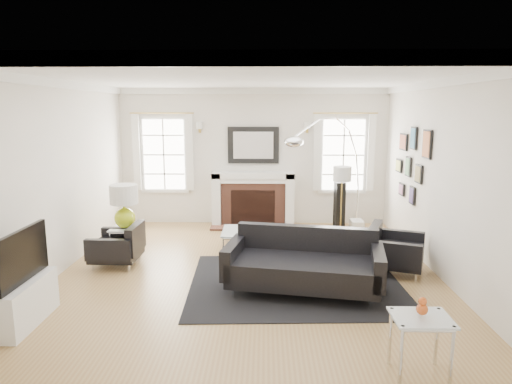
{
  "coord_description": "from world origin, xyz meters",
  "views": [
    {
      "loc": [
        0.25,
        -6.42,
        2.37
      ],
      "look_at": [
        0.11,
        0.3,
        1.15
      ],
      "focal_mm": 32.0,
      "sensor_mm": 36.0,
      "label": 1
    }
  ],
  "objects_px": {
    "armchair_left": "(120,246)",
    "armchair_right": "(393,250)",
    "gourd_lamp": "(124,203)",
    "fireplace": "(253,200)",
    "arc_floor_lamp": "(328,171)",
    "coffee_table": "(247,232)",
    "sofa": "(304,264)"
  },
  "relations": [
    {
      "from": "armchair_left",
      "to": "armchair_right",
      "type": "distance_m",
      "value": 4.14
    },
    {
      "from": "armchair_right",
      "to": "gourd_lamp",
      "type": "relative_size",
      "value": 1.49
    },
    {
      "from": "fireplace",
      "to": "arc_floor_lamp",
      "type": "height_order",
      "value": "arc_floor_lamp"
    },
    {
      "from": "armchair_left",
      "to": "gourd_lamp",
      "type": "relative_size",
      "value": 1.14
    },
    {
      "from": "coffee_table",
      "to": "arc_floor_lamp",
      "type": "height_order",
      "value": "arc_floor_lamp"
    },
    {
      "from": "gourd_lamp",
      "to": "arc_floor_lamp",
      "type": "xyz_separation_m",
      "value": [
        3.41,
        1.26,
        0.35
      ]
    },
    {
      "from": "gourd_lamp",
      "to": "armchair_right",
      "type": "bearing_deg",
      "value": -7.43
    },
    {
      "from": "coffee_table",
      "to": "fireplace",
      "type": "bearing_deg",
      "value": 87.98
    },
    {
      "from": "armchair_left",
      "to": "armchair_right",
      "type": "bearing_deg",
      "value": -2.52
    },
    {
      "from": "fireplace",
      "to": "arc_floor_lamp",
      "type": "relative_size",
      "value": 0.73
    },
    {
      "from": "gourd_lamp",
      "to": "arc_floor_lamp",
      "type": "height_order",
      "value": "arc_floor_lamp"
    },
    {
      "from": "armchair_right",
      "to": "coffee_table",
      "type": "distance_m",
      "value": 2.39
    },
    {
      "from": "fireplace",
      "to": "coffee_table",
      "type": "distance_m",
      "value": 1.79
    },
    {
      "from": "armchair_right",
      "to": "fireplace",
      "type": "bearing_deg",
      "value": 128.6
    },
    {
      "from": "sofa",
      "to": "gourd_lamp",
      "type": "distance_m",
      "value": 3.11
    },
    {
      "from": "coffee_table",
      "to": "gourd_lamp",
      "type": "relative_size",
      "value": 1.16
    },
    {
      "from": "armchair_left",
      "to": "arc_floor_lamp",
      "type": "xyz_separation_m",
      "value": [
        3.4,
        1.62,
        0.96
      ]
    },
    {
      "from": "sofa",
      "to": "coffee_table",
      "type": "relative_size",
      "value": 2.64
    },
    {
      "from": "sofa",
      "to": "arc_floor_lamp",
      "type": "bearing_deg",
      "value": 75.98
    },
    {
      "from": "armchair_right",
      "to": "sofa",
      "type": "bearing_deg",
      "value": -150.91
    },
    {
      "from": "sofa",
      "to": "arc_floor_lamp",
      "type": "height_order",
      "value": "arc_floor_lamp"
    },
    {
      "from": "armchair_left",
      "to": "sofa",
      "type": "bearing_deg",
      "value": -19.04
    },
    {
      "from": "arc_floor_lamp",
      "to": "gourd_lamp",
      "type": "bearing_deg",
      "value": -159.75
    },
    {
      "from": "armchair_right",
      "to": "arc_floor_lamp",
      "type": "distance_m",
      "value": 2.16
    },
    {
      "from": "coffee_table",
      "to": "armchair_right",
      "type": "bearing_deg",
      "value": -22.55
    },
    {
      "from": "armchair_right",
      "to": "coffee_table",
      "type": "relative_size",
      "value": 1.28
    },
    {
      "from": "armchair_right",
      "to": "arc_floor_lamp",
      "type": "xyz_separation_m",
      "value": [
        -0.74,
        1.8,
        0.94
      ]
    },
    {
      "from": "fireplace",
      "to": "arc_floor_lamp",
      "type": "distance_m",
      "value": 1.81
    },
    {
      "from": "sofa",
      "to": "armchair_right",
      "type": "relative_size",
      "value": 2.06
    },
    {
      "from": "fireplace",
      "to": "coffee_table",
      "type": "bearing_deg",
      "value": -92.02
    },
    {
      "from": "armchair_left",
      "to": "arc_floor_lamp",
      "type": "relative_size",
      "value": 0.34
    },
    {
      "from": "sofa",
      "to": "arc_floor_lamp",
      "type": "relative_size",
      "value": 0.93
    }
  ]
}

